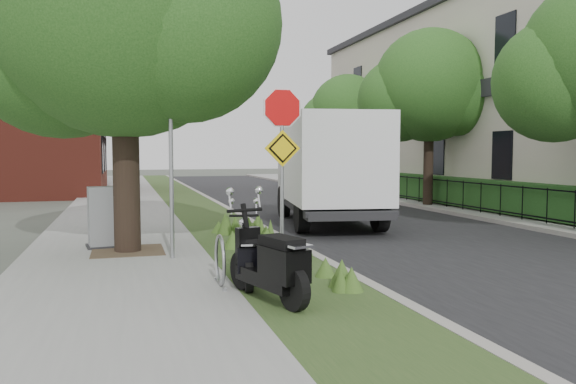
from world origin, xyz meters
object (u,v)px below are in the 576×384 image
at_px(sign_assembly, 282,139).
at_px(utility_cabinet, 110,218).
at_px(box_truck, 329,165).
at_px(scooter_far, 247,261).
at_px(scooter_near, 275,270).

distance_m(sign_assembly, utility_cabinet, 4.45).
bearing_deg(box_truck, sign_assembly, -117.71).
bearing_deg(scooter_far, sign_assembly, 55.41).
bearing_deg(scooter_far, utility_cabinet, 115.46).
bearing_deg(scooter_far, scooter_near, -81.25).
height_order(sign_assembly, scooter_far, sign_assembly).
relative_size(scooter_near, utility_cabinet, 1.46).
height_order(box_truck, utility_cabinet, box_truck).
height_order(scooter_far, utility_cabinet, utility_cabinet).
bearing_deg(sign_assembly, box_truck, 62.29).
xyz_separation_m(box_truck, utility_cabinet, (-5.99, -2.86, -1.02)).
relative_size(scooter_near, box_truck, 0.30).
bearing_deg(box_truck, scooter_near, -115.08).
height_order(scooter_near, scooter_far, scooter_near).
bearing_deg(box_truck, scooter_far, -119.09).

